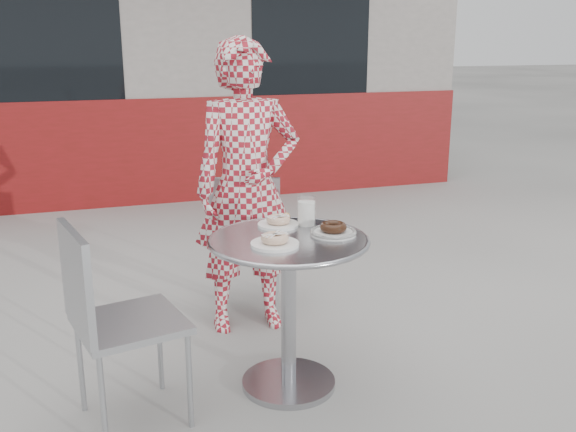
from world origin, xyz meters
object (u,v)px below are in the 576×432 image
object	(u,v)px
chair_far	(248,266)
plate_near	(275,241)
chair_left	(130,362)
milk_cup	(306,212)
bistro_table	(289,276)
plate_checker	(333,231)
seated_person	(247,188)
plate_far	(279,222)

from	to	relation	value
chair_far	plate_near	distance (m)	1.14
chair_left	milk_cup	xyz separation A→B (m)	(0.84, 0.22, 0.51)
bistro_table	plate_near	size ratio (longest dim) A/B	3.52
chair_far	plate_checker	world-z (taller)	chair_far
chair_far	milk_cup	world-z (taller)	milk_cup
chair_left	plate_near	distance (m)	0.77
chair_far	seated_person	bearing A→B (deg)	94.95
plate_far	seated_person	bearing A→B (deg)	92.10
chair_left	plate_near	world-z (taller)	chair_left
chair_far	milk_cup	distance (m)	0.94
chair_left	plate_near	xyz separation A→B (m)	(0.61, -0.02, 0.47)
plate_far	plate_near	distance (m)	0.29
seated_person	plate_far	xyz separation A→B (m)	(0.02, -0.50, -0.05)
bistro_table	plate_near	bearing A→B (deg)	-137.46
chair_far	plate_near	size ratio (longest dim) A/B	4.03
seated_person	plate_near	bearing A→B (deg)	-94.06
milk_cup	plate_near	bearing A→B (deg)	-132.51
plate_near	seated_person	bearing A→B (deg)	83.84
seated_person	milk_cup	xyz separation A→B (m)	(0.14, -0.53, -0.00)
bistro_table	chair_left	size ratio (longest dim) A/B	0.83
plate_far	milk_cup	bearing A→B (deg)	-11.99
seated_person	plate_checker	bearing A→B (deg)	-71.47
seated_person	plate_far	size ratio (longest dim) A/B	8.22
chair_far	chair_left	distance (m)	1.26
chair_left	plate_far	world-z (taller)	chair_left
bistro_table	milk_cup	size ratio (longest dim) A/B	5.29
plate_near	plate_far	bearing A→B (deg)	69.55
plate_far	chair_far	bearing A→B (deg)	86.80
chair_left	bistro_table	bearing A→B (deg)	-98.09
chair_left	seated_person	bearing A→B (deg)	-55.63
plate_checker	chair_far	bearing A→B (deg)	98.70
chair_left	seated_person	world-z (taller)	seated_person
plate_far	plate_near	xyz separation A→B (m)	(-0.10, -0.27, 0.00)
plate_far	plate_checker	xyz separation A→B (m)	(0.19, -0.20, -0.00)
bistro_table	chair_left	world-z (taller)	chair_left
chair_far	chair_left	bearing A→B (deg)	71.32
plate_near	plate_checker	size ratio (longest dim) A/B	0.98
plate_near	plate_checker	bearing A→B (deg)	14.10
plate_checker	plate_near	bearing A→B (deg)	-165.90
plate_far	bistro_table	bearing A→B (deg)	-94.60
milk_cup	chair_far	bearing A→B (deg)	96.02
seated_person	plate_checker	world-z (taller)	seated_person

